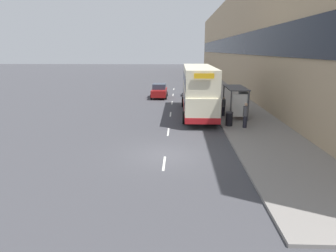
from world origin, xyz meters
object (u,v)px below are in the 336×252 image
(pedestrian_1, at_px, (240,98))
(bus_shelter, at_px, (238,96))
(double_decker_bus_near, at_px, (198,90))
(litter_bin, at_px, (229,119))
(pedestrian_2, at_px, (245,115))
(pedestrian_at_shelter, at_px, (224,106))
(car_0, at_px, (159,91))
(car_1, at_px, (193,89))

(pedestrian_1, bearing_deg, bus_shelter, -103.86)
(double_decker_bus_near, bearing_deg, litter_bin, -65.23)
(pedestrian_2, relative_size, litter_bin, 1.75)
(pedestrian_at_shelter, relative_size, pedestrian_1, 1.01)
(double_decker_bus_near, relative_size, car_0, 2.73)
(car_1, xyz_separation_m, litter_bin, (1.99, -16.07, -0.18))
(bus_shelter, height_order, car_1, bus_shelter)
(car_0, bearing_deg, bus_shelter, 123.73)
(car_0, height_order, litter_bin, car_0)
(pedestrian_1, height_order, litter_bin, pedestrian_1)
(litter_bin, bearing_deg, double_decker_bus_near, 114.77)
(double_decker_bus_near, relative_size, litter_bin, 10.77)
(pedestrian_2, xyz_separation_m, litter_bin, (-1.07, 0.57, -0.41))
(double_decker_bus_near, height_order, litter_bin, double_decker_bus_near)
(car_1, height_order, pedestrian_2, pedestrian_2)
(car_1, bearing_deg, bus_shelter, -75.92)
(car_0, bearing_deg, litter_bin, 113.36)
(car_0, bearing_deg, pedestrian_2, 115.97)
(car_0, relative_size, pedestrian_1, 2.56)
(double_decker_bus_near, xyz_separation_m, pedestrian_1, (4.50, 3.62, -1.32))
(double_decker_bus_near, height_order, car_1, double_decker_bus_near)
(pedestrian_1, distance_m, litter_bin, 8.48)
(car_1, bearing_deg, pedestrian_at_shelter, -80.66)
(car_1, distance_m, litter_bin, 16.19)
(bus_shelter, height_order, pedestrian_at_shelter, bus_shelter)
(bus_shelter, xyz_separation_m, pedestrian_2, (-0.15, -3.81, -0.80))
(double_decker_bus_near, distance_m, litter_bin, 5.21)
(double_decker_bus_near, relative_size, pedestrian_at_shelter, 6.90)
(bus_shelter, relative_size, double_decker_bus_near, 0.37)
(bus_shelter, xyz_separation_m, pedestrian_at_shelter, (-1.15, 0.26, -0.90))
(car_1, relative_size, litter_bin, 4.27)
(car_0, distance_m, pedestrian_at_shelter, 12.53)
(pedestrian_1, bearing_deg, litter_bin, -106.64)
(pedestrian_1, bearing_deg, car_1, 119.10)
(pedestrian_at_shelter, xyz_separation_m, pedestrian_1, (2.36, 4.62, -0.01))
(car_1, xyz_separation_m, pedestrian_1, (4.42, -7.94, 0.12))
(bus_shelter, height_order, pedestrian_2, bus_shelter)
(bus_shelter, bearing_deg, litter_bin, -110.67)
(car_0, bearing_deg, pedestrian_at_shelter, 120.03)
(litter_bin, bearing_deg, bus_shelter, 69.33)
(double_decker_bus_near, height_order, car_0, double_decker_bus_near)
(car_1, height_order, pedestrian_1, pedestrian_1)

